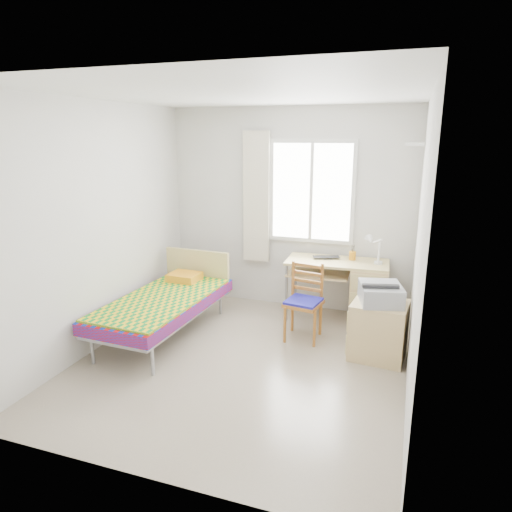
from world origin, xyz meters
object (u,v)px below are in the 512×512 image
(chair, at_px, (305,297))
(printer, at_px, (381,293))
(cabinet, at_px, (378,330))
(bed, at_px, (166,302))
(desk, at_px, (363,291))

(chair, distance_m, printer, 0.88)
(cabinet, bearing_deg, bed, -169.53)
(desk, xyz_separation_m, cabinet, (0.26, -0.85, -0.12))
(cabinet, bearing_deg, desk, 112.37)
(bed, bearing_deg, desk, 29.41)
(chair, distance_m, cabinet, 0.88)
(chair, bearing_deg, desk, 56.68)
(printer, bearing_deg, bed, 171.38)
(cabinet, height_order, printer, printer)
(desk, height_order, printer, printer)
(bed, xyz_separation_m, cabinet, (2.36, 0.20, -0.09))
(cabinet, bearing_deg, chair, 170.03)
(bed, distance_m, printer, 2.38)
(bed, height_order, desk, bed)
(chair, xyz_separation_m, cabinet, (0.83, -0.23, -0.19))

